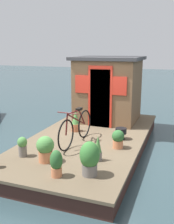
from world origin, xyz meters
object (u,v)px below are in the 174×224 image
(potted_plant_lavender, at_px, (118,139))
(potted_plant_geranium, at_px, (56,163))
(potted_plant_basil, at_px, (90,158))
(bicycle, at_px, (76,128))
(potted_plant_sage, at_px, (45,148))
(potted_plant_succulent, at_px, (76,121))
(potted_plant_mint, at_px, (98,149))
(houseboat_cabin, at_px, (108,89))
(potted_plant_thyme, at_px, (22,146))
(charcoal_grill, at_px, (121,131))

(potted_plant_lavender, bearing_deg, potted_plant_geranium, 158.34)
(potted_plant_basil, bearing_deg, bicycle, 31.14)
(potted_plant_sage, relative_size, potted_plant_succulent, 0.91)
(potted_plant_mint, distance_m, potted_plant_basil, 0.68)
(houseboat_cabin, relative_size, potted_plant_sage, 3.76)
(potted_plant_thyme, relative_size, potted_plant_succulent, 0.73)
(potted_plant_lavender, xyz_separation_m, potted_plant_sage, (-1.27, 1.21, 0.06))
(potted_plant_lavender, bearing_deg, potted_plant_basil, 174.02)
(potted_plant_thyme, distance_m, charcoal_grill, 2.52)
(charcoal_grill, bearing_deg, bicycle, 126.34)
(potted_plant_geranium, distance_m, charcoal_grill, 2.49)
(potted_plant_mint, relative_size, potted_plant_geranium, 1.07)
(potted_plant_succulent, bearing_deg, potted_plant_thyme, 169.38)
(houseboat_cabin, distance_m, charcoal_grill, 2.07)
(potted_plant_lavender, bearing_deg, potted_plant_sage, 136.34)
(potted_plant_basil, relative_size, potted_plant_geranium, 1.28)
(bicycle, distance_m, potted_plant_mint, 1.13)
(potted_plant_basil, height_order, potted_plant_sage, potted_plant_basil)
(potted_plant_mint, distance_m, potted_plant_succulent, 2.07)
(potted_plant_basil, height_order, charcoal_grill, potted_plant_basil)
(potted_plant_sage, bearing_deg, potted_plant_thyme, 83.18)
(houseboat_cabin, distance_m, potted_plant_thyme, 3.73)
(potted_plant_sage, bearing_deg, bicycle, -8.31)
(potted_plant_mint, relative_size, potted_plant_succulent, 0.91)
(potted_plant_mint, distance_m, potted_plant_geranium, 1.05)
(potted_plant_succulent, bearing_deg, houseboat_cabin, -18.62)
(potted_plant_thyme, bearing_deg, potted_plant_sage, -96.82)
(bicycle, height_order, potted_plant_sage, bicycle)
(bicycle, bearing_deg, potted_plant_basil, -148.86)
(potted_plant_mint, distance_m, potted_plant_thyme, 1.63)
(potted_plant_succulent, bearing_deg, potted_plant_sage, -174.12)
(potted_plant_geranium, bearing_deg, houseboat_cabin, 2.98)
(houseboat_cabin, relative_size, potted_plant_succulent, 3.42)
(charcoal_grill, bearing_deg, potted_plant_basil, 177.88)
(potted_plant_mint, bearing_deg, houseboat_cabin, 12.36)
(potted_plant_sage, bearing_deg, potted_plant_lavender, -43.66)
(potted_plant_sage, height_order, potted_plant_succulent, potted_plant_succulent)
(bicycle, distance_m, potted_plant_succulent, 0.99)
(potted_plant_mint, bearing_deg, potted_plant_basil, -174.81)
(potted_plant_geranium, relative_size, charcoal_grill, 1.73)
(potted_plant_lavender, bearing_deg, potted_plant_thyme, 123.47)
(potted_plant_basil, distance_m, charcoal_grill, 2.15)
(potted_plant_thyme, bearing_deg, potted_plant_basil, -100.92)
(houseboat_cabin, xyz_separation_m, potted_plant_succulent, (-1.50, 0.51, -0.74))
(potted_plant_lavender, xyz_separation_m, potted_plant_geranium, (-1.77, 0.70, 0.03))
(houseboat_cabin, xyz_separation_m, potted_plant_lavender, (-2.35, -0.92, -0.80))
(houseboat_cabin, distance_m, potted_plant_mint, 3.35)
(potted_plant_succulent, height_order, charcoal_grill, potted_plant_succulent)
(charcoal_grill, bearing_deg, houseboat_cabin, 26.15)
(potted_plant_succulent, distance_m, potted_plant_geranium, 2.71)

